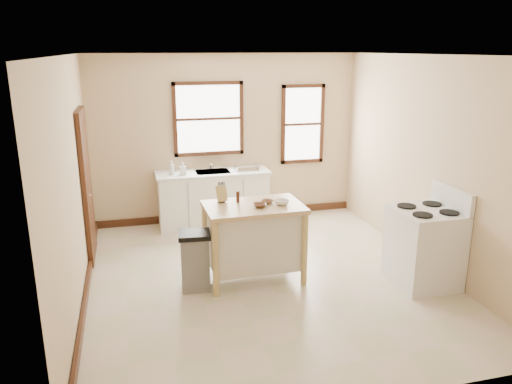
% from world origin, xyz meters
% --- Properties ---
extents(floor, '(5.00, 5.00, 0.00)m').
position_xyz_m(floor, '(0.00, 0.00, 0.00)').
color(floor, beige).
rests_on(floor, ground).
extents(ceiling, '(5.00, 5.00, 0.00)m').
position_xyz_m(ceiling, '(0.00, 0.00, 2.80)').
color(ceiling, white).
rests_on(ceiling, ground).
extents(wall_back, '(4.50, 0.04, 2.80)m').
position_xyz_m(wall_back, '(0.00, 2.50, 1.40)').
color(wall_back, tan).
rests_on(wall_back, ground).
extents(wall_left, '(0.04, 5.00, 2.80)m').
position_xyz_m(wall_left, '(-2.25, 0.00, 1.40)').
color(wall_left, tan).
rests_on(wall_left, ground).
extents(wall_right, '(0.04, 5.00, 2.80)m').
position_xyz_m(wall_right, '(2.25, 0.00, 1.40)').
color(wall_right, tan).
rests_on(wall_right, ground).
extents(window_main, '(1.17, 0.06, 1.22)m').
position_xyz_m(window_main, '(-0.30, 2.48, 1.75)').
color(window_main, '#341C0E').
rests_on(window_main, wall_back).
extents(window_side, '(0.77, 0.06, 1.37)m').
position_xyz_m(window_side, '(1.35, 2.48, 1.60)').
color(window_side, '#341C0E').
rests_on(window_side, wall_back).
extents(door_left, '(0.06, 0.90, 2.10)m').
position_xyz_m(door_left, '(-2.21, 1.30, 1.05)').
color(door_left, '#341C0E').
rests_on(door_left, ground).
extents(baseboard_back, '(4.50, 0.04, 0.12)m').
position_xyz_m(baseboard_back, '(0.00, 2.47, 0.06)').
color(baseboard_back, '#341C0E').
rests_on(baseboard_back, ground).
extents(baseboard_left, '(0.04, 5.00, 0.12)m').
position_xyz_m(baseboard_left, '(-2.22, 0.00, 0.06)').
color(baseboard_left, '#341C0E').
rests_on(baseboard_left, ground).
extents(sink_counter, '(1.86, 0.62, 0.92)m').
position_xyz_m(sink_counter, '(-0.30, 2.20, 0.46)').
color(sink_counter, white).
rests_on(sink_counter, ground).
extents(faucet, '(0.03, 0.03, 0.22)m').
position_xyz_m(faucet, '(-0.30, 2.38, 1.03)').
color(faucet, silver).
rests_on(faucet, sink_counter).
extents(soap_bottle_a, '(0.10, 0.10, 0.22)m').
position_xyz_m(soap_bottle_a, '(-0.97, 2.17, 1.03)').
color(soap_bottle_a, '#B2B2B2').
rests_on(soap_bottle_a, sink_counter).
extents(soap_bottle_b, '(0.09, 0.09, 0.20)m').
position_xyz_m(soap_bottle_b, '(-0.79, 2.11, 1.02)').
color(soap_bottle_b, '#B2B2B2').
rests_on(soap_bottle_b, sink_counter).
extents(dish_rack, '(0.41, 0.33, 0.09)m').
position_xyz_m(dish_rack, '(0.26, 2.13, 0.97)').
color(dish_rack, silver).
rests_on(dish_rack, sink_counter).
extents(kitchen_island, '(1.24, 0.80, 1.00)m').
position_xyz_m(kitchen_island, '(-0.15, 0.02, 0.50)').
color(kitchen_island, tan).
rests_on(kitchen_island, ground).
extents(knife_block, '(0.12, 0.12, 0.20)m').
position_xyz_m(knife_block, '(-0.51, 0.25, 1.10)').
color(knife_block, tan).
rests_on(knife_block, kitchen_island).
extents(pepper_grinder, '(0.05, 0.05, 0.15)m').
position_xyz_m(pepper_grinder, '(-0.32, 0.18, 1.07)').
color(pepper_grinder, '#3C1B10').
rests_on(pepper_grinder, kitchen_island).
extents(bowl_a, '(0.20, 0.20, 0.04)m').
position_xyz_m(bowl_a, '(-0.10, -0.08, 1.02)').
color(bowl_a, brown).
rests_on(bowl_a, kitchen_island).
extents(bowl_b, '(0.21, 0.21, 0.04)m').
position_xyz_m(bowl_b, '(0.03, 0.05, 1.02)').
color(bowl_b, brown).
rests_on(bowl_b, kitchen_island).
extents(bowl_c, '(0.22, 0.22, 0.06)m').
position_xyz_m(bowl_c, '(0.19, -0.05, 1.03)').
color(bowl_c, white).
rests_on(bowl_c, kitchen_island).
extents(trash_bin, '(0.41, 0.36, 0.74)m').
position_xyz_m(trash_bin, '(-0.92, -0.08, 0.37)').
color(trash_bin, gray).
rests_on(trash_bin, ground).
extents(gas_stove, '(0.78, 0.79, 1.24)m').
position_xyz_m(gas_stove, '(1.88, -0.62, 0.62)').
color(gas_stove, white).
rests_on(gas_stove, ground).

